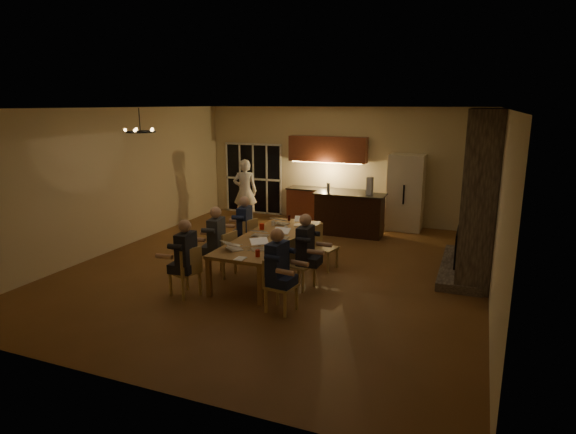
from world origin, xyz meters
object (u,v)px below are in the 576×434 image
(chair_right_mid, at_px, (301,264))
(standing_person, at_px, (245,191))
(person_right_mid, at_px, (305,251))
(plate_far, at_px, (305,229))
(chair_right_far, at_px, (325,248))
(laptop_d, at_px, (280,232))
(refrigerator, at_px, (406,192))
(dining_table, at_px, (270,255))
(person_right_near, at_px, (277,270))
(plate_near, at_px, (278,246))
(person_left_mid, at_px, (217,242))
(mug_front, at_px, (260,239))
(chair_right_near, at_px, (281,285))
(chair_left_far, at_px, (244,239))
(bar_bottle, at_px, (328,188))
(laptop_b, at_px, (261,243))
(redcup_near, at_px, (258,253))
(chair_left_mid, at_px, (222,253))
(bar_blender, at_px, (370,186))
(can_silver, at_px, (259,242))
(bar_island, at_px, (349,214))
(chair_left_near, at_px, (185,271))
(person_left_near, at_px, (186,259))
(laptop_c, at_px, (260,230))
(laptop_f, at_px, (302,220))
(plate_left, at_px, (234,246))
(mug_back, at_px, (273,223))
(laptop_a, at_px, (234,243))
(laptop_e, at_px, (281,219))
(mug_mid, at_px, (286,229))
(can_cola, at_px, (289,218))
(chandelier, at_px, (140,132))

(chair_right_mid, distance_m, standing_person, 5.13)
(person_right_mid, height_order, plate_far, person_right_mid)
(chair_right_far, height_order, laptop_d, laptop_d)
(refrigerator, relative_size, dining_table, 0.65)
(person_right_near, relative_size, plate_near, 5.27)
(person_left_mid, height_order, mug_front, person_left_mid)
(chair_right_near, bearing_deg, chair_left_far, 48.22)
(bar_bottle, bearing_deg, chair_left_far, -111.69)
(chair_right_mid, height_order, laptop_b, laptop_b)
(chair_right_far, xyz_separation_m, standing_person, (-3.25, 2.88, 0.45))
(chair_right_near, height_order, redcup_near, chair_right_near)
(chair_left_mid, bearing_deg, dining_table, 129.14)
(bar_blender, bearing_deg, chair_right_near, -84.84)
(standing_person, relative_size, can_silver, 14.97)
(standing_person, bearing_deg, chair_right_mid, 106.25)
(plate_far, bearing_deg, redcup_near, -93.87)
(person_right_mid, distance_m, laptop_d, 0.83)
(bar_island, bearing_deg, chair_left_far, -120.80)
(bar_island, height_order, bar_blender, bar_blender)
(chair_left_near, xyz_separation_m, person_left_near, (0.08, -0.04, 0.24))
(chair_left_mid, xyz_separation_m, chair_right_near, (1.72, -1.12, 0.00))
(chair_right_near, bearing_deg, plate_far, 20.04)
(person_right_mid, xyz_separation_m, laptop_c, (-1.10, 0.44, 0.17))
(chair_left_far, xyz_separation_m, laptop_f, (1.17, 0.43, 0.42))
(chair_left_far, distance_m, standing_person, 3.26)
(redcup_near, relative_size, plate_left, 0.51)
(laptop_c, xyz_separation_m, mug_back, (-0.09, 0.86, -0.06))
(laptop_a, distance_m, plate_far, 1.87)
(laptop_e, relative_size, mug_mid, 3.20)
(can_cola, xyz_separation_m, bar_blender, (1.35, 2.01, 0.49))
(person_left_mid, xyz_separation_m, standing_person, (-1.44, 4.05, 0.21))
(person_left_near, xyz_separation_m, bar_bottle, (1.00, 4.93, 0.51))
(mug_front, bearing_deg, bar_blender, 71.93)
(plate_far, xyz_separation_m, bar_blender, (0.75, 2.65, 0.54))
(laptop_d, xyz_separation_m, mug_back, (-0.51, 0.85, -0.06))
(laptop_d, distance_m, laptop_f, 1.08)
(laptop_e, bearing_deg, mug_front, 106.12)
(person_left_mid, bearing_deg, chair_right_mid, 82.86)
(laptop_e, height_order, laptop_f, same)
(refrigerator, relative_size, plate_far, 7.25)
(chair_left_mid, distance_m, laptop_d, 1.20)
(chair_right_near, relative_size, person_left_mid, 0.64)
(laptop_b, distance_m, laptop_d, 0.82)
(chair_left_near, bearing_deg, chair_left_mid, -165.98)
(person_left_mid, xyz_separation_m, chandelier, (-1.57, -0.07, 2.06))
(bar_bottle, bearing_deg, can_silver, -91.26)
(laptop_e, distance_m, can_cola, 0.36)
(standing_person, xyz_separation_m, laptop_f, (2.60, -2.47, -0.04))
(person_left_near, distance_m, can_cola, 3.08)
(person_right_mid, xyz_separation_m, laptop_d, (-0.68, 0.44, 0.17))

